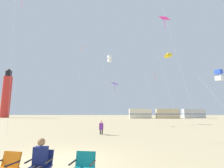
% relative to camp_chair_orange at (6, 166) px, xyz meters
% --- Properties ---
extents(ground, '(200.00, 200.00, 0.00)m').
position_rel_camp_chair_orange_xyz_m(ground, '(0.51, 2.13, -0.50)').
color(ground, '#CCB584').
extents(camp_chair_orange, '(0.64, 0.66, 0.82)m').
position_rel_camp_chair_orange_xyz_m(camp_chair_orange, '(0.00, 0.00, 0.00)').
color(camp_chair_orange, orange).
rests_on(camp_chair_orange, ground).
extents(camp_chair_navy, '(0.57, 0.58, 0.82)m').
position_rel_camp_chair_orange_xyz_m(camp_chair_navy, '(0.78, 0.22, 0.00)').
color(camp_chair_navy, navy).
rests_on(camp_chair_navy, ground).
extents(spectator_navy_chair, '(0.35, 0.51, 1.16)m').
position_rel_camp_chair_orange_xyz_m(spectator_navy_chair, '(0.78, 0.08, 0.11)').
color(spectator_navy_chair, navy).
rests_on(spectator_navy_chair, ground).
extents(camp_chair_teal, '(0.62, 0.64, 0.82)m').
position_rel_camp_chair_orange_xyz_m(camp_chair_teal, '(1.95, 0.05, 0.00)').
color(camp_chair_teal, '#147F84').
rests_on(camp_chair_teal, ground).
extents(kite_flyer_standing, '(0.35, 0.52, 1.16)m').
position_rel_camp_chair_orange_xyz_m(kite_flyer_standing, '(1.67, 9.84, 0.11)').
color(kite_flyer_standing, '#722D99').
rests_on(kite_flyer_standing, ground).
extents(kite_diamond_violet, '(2.65, 2.25, 6.09)m').
position_rel_camp_chair_orange_xyz_m(kite_diamond_violet, '(2.86, 19.31, 5.18)').
color(kite_diamond_violet, silver).
rests_on(kite_diamond_violet, ground).
extents(kite_box_blue, '(2.80, 2.80, 6.31)m').
position_rel_camp_chair_orange_xyz_m(kite_box_blue, '(13.92, 13.20, 5.23)').
color(kite_box_blue, silver).
rests_on(kite_box_blue, ground).
extents(kite_diamond_rainbow, '(1.22, 1.22, 13.28)m').
position_rel_camp_chair_orange_xyz_m(kite_diamond_rainbow, '(-6.23, 10.26, 11.90)').
color(kite_diamond_rainbow, silver).
rests_on(kite_diamond_rainbow, ground).
extents(kite_box_white, '(1.76, 1.76, 12.00)m').
position_rel_camp_chair_orange_xyz_m(kite_box_white, '(1.93, 25.00, 10.90)').
color(kite_box_white, silver).
rests_on(kite_box_white, ground).
extents(kite_diamond_magenta, '(3.10, 2.82, 11.62)m').
position_rel_camp_chair_orange_xyz_m(kite_diamond_magenta, '(8.01, 11.49, 10.36)').
color(kite_diamond_magenta, silver).
rests_on(kite_diamond_magenta, ground).
extents(kite_diamond_orange, '(2.65, 2.17, 14.03)m').
position_rel_camp_chair_orange_xyz_m(kite_diamond_orange, '(-3.22, 24.83, 12.57)').
color(kite_diamond_orange, silver).
rests_on(kite_diamond_orange, ground).
extents(kite_diamond_scarlet, '(2.14, 2.14, 8.61)m').
position_rel_camp_chair_orange_xyz_m(kite_diamond_scarlet, '(9.93, 24.66, 7.58)').
color(kite_diamond_scarlet, silver).
rests_on(kite_diamond_scarlet, ground).
extents(kite_tube_gold, '(2.94, 3.08, 12.80)m').
position_rel_camp_chair_orange_xyz_m(kite_tube_gold, '(12.74, 25.28, 11.60)').
color(kite_tube_gold, silver).
rests_on(kite_tube_gold, ground).
extents(lighthouse_distant, '(2.80, 2.80, 16.80)m').
position_rel_camp_chair_orange_xyz_m(lighthouse_distant, '(-33.86, 52.39, 7.34)').
color(lighthouse_distant, red).
rests_on(lighthouse_distant, ground).
extents(rv_van_cream, '(6.50, 2.52, 2.80)m').
position_rel_camp_chair_orange_xyz_m(rv_van_cream, '(10.50, 46.52, 0.89)').
color(rv_van_cream, beige).
rests_on(rv_van_cream, ground).
extents(rv_van_tan, '(6.59, 2.78, 2.80)m').
position_rel_camp_chair_orange_xyz_m(rv_van_tan, '(18.35, 45.81, 0.89)').
color(rv_van_tan, '#C6B28C').
rests_on(rv_van_tan, ground).
extents(rv_van_silver, '(6.48, 2.46, 2.80)m').
position_rel_camp_chair_orange_xyz_m(rv_van_silver, '(27.36, 48.87, 0.89)').
color(rv_van_silver, '#B7BABF').
rests_on(rv_van_silver, ground).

